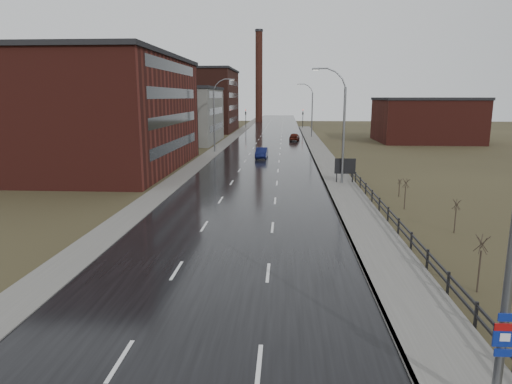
# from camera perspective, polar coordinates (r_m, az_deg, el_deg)

# --- Properties ---
(road) EXTENTS (14.00, 300.00, 0.06)m
(road) POSITION_cam_1_polar(r_m,az_deg,el_deg) (69.88, 1.09, 4.76)
(road) COLOR black
(road) RESTS_ON ground
(sidewalk_right) EXTENTS (3.20, 180.00, 0.18)m
(sidewalk_right) POSITION_cam_1_polar(r_m,az_deg,el_deg) (45.44, 10.57, 0.81)
(sidewalk_right) COLOR #595651
(sidewalk_right) RESTS_ON ground
(curb_right) EXTENTS (0.16, 180.00, 0.18)m
(curb_right) POSITION_cam_1_polar(r_m,az_deg,el_deg) (45.28, 8.66, 0.84)
(curb_right) COLOR slate
(curb_right) RESTS_ON ground
(sidewalk_left) EXTENTS (2.40, 260.00, 0.12)m
(sidewalk_left) POSITION_cam_1_polar(r_m,az_deg,el_deg) (70.71, -5.59, 4.81)
(sidewalk_left) COLOR #595651
(sidewalk_left) RESTS_ON ground
(warehouse_near) EXTENTS (22.44, 28.56, 13.50)m
(warehouse_near) POSITION_cam_1_polar(r_m,az_deg,el_deg) (59.40, -20.54, 9.29)
(warehouse_near) COLOR #471914
(warehouse_near) RESTS_ON ground
(warehouse_mid) EXTENTS (16.32, 20.40, 10.50)m
(warehouse_mid) POSITION_cam_1_polar(r_m,az_deg,el_deg) (89.85, -10.07, 9.49)
(warehouse_mid) COLOR slate
(warehouse_mid) RESTS_ON ground
(warehouse_far) EXTENTS (26.52, 24.48, 15.50)m
(warehouse_far) POSITION_cam_1_polar(r_m,az_deg,el_deg) (120.15, -9.09, 11.26)
(warehouse_far) COLOR #331611
(warehouse_far) RESTS_ON ground
(building_right) EXTENTS (18.36, 16.32, 8.50)m
(building_right) POSITION_cam_1_polar(r_m,az_deg,el_deg) (95.37, 20.44, 8.46)
(building_right) COLOR #471914
(building_right) RESTS_ON ground
(smokestack) EXTENTS (2.70, 2.70, 30.70)m
(smokestack) POSITION_cam_1_polar(r_m,az_deg,el_deg) (159.70, 0.37, 14.28)
(smokestack) COLOR #331611
(smokestack) RESTS_ON ground
(streetlight_main) EXTENTS (3.91, 0.29, 12.11)m
(streetlight_main) POSITION_cam_1_polar(r_m,az_deg,el_deg) (12.78, 28.67, -1.11)
(streetlight_main) COLOR slate
(streetlight_main) RESTS_ON ground
(streetlight_right_mid) EXTENTS (3.36, 0.28, 11.35)m
(streetlight_right_mid) POSITION_cam_1_polar(r_m,az_deg,el_deg) (45.70, 10.57, 8.15)
(streetlight_right_mid) COLOR slate
(streetlight_right_mid) RESTS_ON ground
(streetlight_left) EXTENTS (3.36, 0.28, 11.35)m
(streetlight_left) POSITION_cam_1_polar(r_m,az_deg,el_deg) (72.15, -5.03, 9.57)
(streetlight_left) COLOR slate
(streetlight_left) RESTS_ON ground
(streetlight_right_far) EXTENTS (3.36, 0.28, 11.35)m
(streetlight_right_far) POSITION_cam_1_polar(r_m,az_deg,el_deg) (99.48, 6.86, 10.13)
(streetlight_right_far) COLOR slate
(streetlight_right_far) RESTS_ON ground
(guardrail) EXTENTS (0.10, 53.05, 1.10)m
(guardrail) POSITION_cam_1_polar(r_m,az_deg,el_deg) (29.61, 17.71, -4.21)
(guardrail) COLOR black
(guardrail) RESTS_ON ground
(shrub_c) EXTENTS (0.62, 0.66, 2.65)m
(shrub_c) POSITION_cam_1_polar(r_m,az_deg,el_deg) (22.72, 26.20, -7.90)
(shrub_c) COLOR #382D23
(shrub_c) RESTS_ON ground
(shrub_d) EXTENTS (0.52, 0.55, 2.19)m
(shrub_d) POSITION_cam_1_polar(r_m,az_deg,el_deg) (31.91, 23.68, -2.68)
(shrub_d) COLOR #382D23
(shrub_d) RESTS_ON ground
(shrub_e) EXTENTS (0.57, 0.60, 2.42)m
(shrub_e) POSITION_cam_1_polar(r_m,az_deg,el_deg) (37.16, 18.16, -0.14)
(shrub_e) COLOR #382D23
(shrub_e) RESTS_ON ground
(shrub_f) EXTENTS (0.38, 0.40, 1.56)m
(shrub_f) POSITION_cam_1_polar(r_m,az_deg,el_deg) (41.92, 17.48, 0.57)
(shrub_f) COLOR #382D23
(shrub_f) RESTS_ON ground
(billboard) EXTENTS (2.08, 0.17, 2.59)m
(billboard) POSITION_cam_1_polar(r_m,az_deg,el_deg) (46.50, 11.07, 3.10)
(billboard) COLOR black
(billboard) RESTS_ON ground
(traffic_light_left) EXTENTS (0.58, 2.73, 5.30)m
(traffic_light_left) POSITION_cam_1_polar(r_m,az_deg,el_deg) (129.82, -1.30, 10.03)
(traffic_light_left) COLOR black
(traffic_light_left) RESTS_ON ground
(traffic_light_right) EXTENTS (0.58, 2.73, 5.30)m
(traffic_light_right) POSITION_cam_1_polar(r_m,az_deg,el_deg) (129.45, 5.89, 9.97)
(traffic_light_right) COLOR black
(traffic_light_right) RESTS_ON ground
(car_near) EXTENTS (1.71, 4.53, 1.48)m
(car_near) POSITION_cam_1_polar(r_m,az_deg,el_deg) (65.14, 0.72, 4.87)
(car_near) COLOR #0B113B
(car_near) RESTS_ON ground
(car_far) EXTENTS (2.37, 4.69, 1.53)m
(car_far) POSITION_cam_1_polar(r_m,az_deg,el_deg) (91.90, 4.83, 6.87)
(car_far) COLOR #42130B
(car_far) RESTS_ON ground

